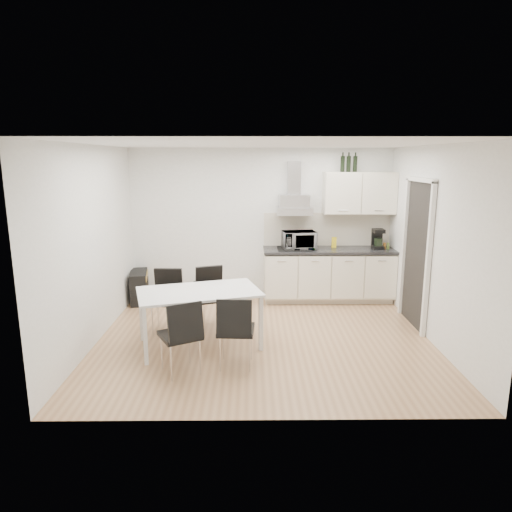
% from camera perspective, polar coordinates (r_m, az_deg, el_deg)
% --- Properties ---
extents(ground, '(4.50, 4.50, 0.00)m').
position_cam_1_polar(ground, '(6.37, 0.99, -10.25)').
color(ground, tan).
rests_on(ground, ground).
extents(wall_back, '(4.50, 0.10, 2.60)m').
position_cam_1_polar(wall_back, '(7.97, 0.64, 4.01)').
color(wall_back, white).
rests_on(wall_back, ground).
extents(wall_front, '(4.50, 0.10, 2.60)m').
position_cam_1_polar(wall_front, '(4.05, 1.81, -3.99)').
color(wall_front, white).
rests_on(wall_front, ground).
extents(wall_left, '(0.10, 4.00, 2.60)m').
position_cam_1_polar(wall_left, '(6.34, -19.73, 1.20)').
color(wall_left, white).
rests_on(wall_left, ground).
extents(wall_right, '(0.10, 4.00, 2.60)m').
position_cam_1_polar(wall_right, '(6.46, 21.41, 1.26)').
color(wall_right, white).
rests_on(wall_right, ground).
extents(ceiling, '(4.50, 4.50, 0.00)m').
position_cam_1_polar(ceiling, '(5.89, 1.08, 13.84)').
color(ceiling, white).
rests_on(ceiling, wall_back).
extents(doorway, '(0.08, 1.04, 2.10)m').
position_cam_1_polar(doorway, '(7.00, 19.30, 0.11)').
color(doorway, white).
rests_on(doorway, ground).
extents(kitchenette, '(2.22, 0.64, 2.52)m').
position_cam_1_polar(kitchenette, '(7.90, 9.32, 0.33)').
color(kitchenette, beige).
rests_on(kitchenette, ground).
extents(dining_table, '(1.72, 1.28, 0.75)m').
position_cam_1_polar(dining_table, '(5.97, -7.15, -4.98)').
color(dining_table, white).
rests_on(dining_table, ground).
extents(chair_far_left, '(0.45, 0.51, 0.88)m').
position_cam_1_polar(chair_far_left, '(6.60, -11.13, -5.60)').
color(chair_far_left, black).
rests_on(chair_far_left, ground).
extents(chair_far_right, '(0.58, 0.62, 0.88)m').
position_cam_1_polar(chair_far_right, '(6.65, -5.44, -5.28)').
color(chair_far_right, black).
rests_on(chair_far_right, ground).
extents(chair_near_left, '(0.62, 0.65, 0.88)m').
position_cam_1_polar(chair_near_left, '(5.34, -9.48, -9.85)').
color(chair_near_left, black).
rests_on(chair_near_left, ground).
extents(chair_near_right, '(0.47, 0.52, 0.88)m').
position_cam_1_polar(chair_near_right, '(5.43, -2.53, -9.32)').
color(chair_near_right, black).
rests_on(chair_near_right, ground).
extents(guitar_amp, '(0.38, 0.68, 0.54)m').
position_cam_1_polar(guitar_amp, '(8.07, -14.40, -3.75)').
color(guitar_amp, black).
rests_on(guitar_amp, ground).
extents(floor_speaker, '(0.19, 0.18, 0.28)m').
position_cam_1_polar(floor_speaker, '(8.17, -7.30, -4.21)').
color(floor_speaker, black).
rests_on(floor_speaker, ground).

